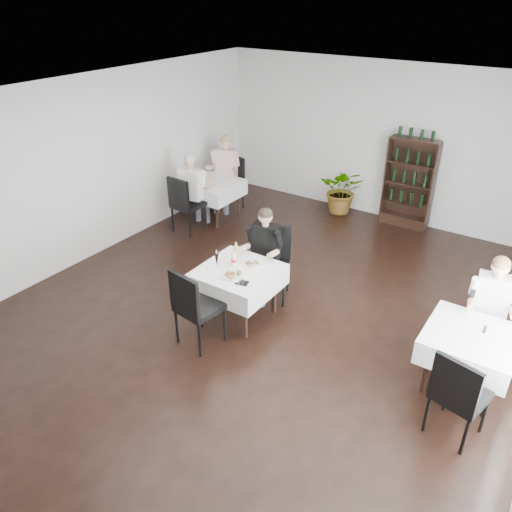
{
  "coord_description": "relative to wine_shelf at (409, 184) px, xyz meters",
  "views": [
    {
      "loc": [
        3.17,
        -4.74,
        4.21
      ],
      "look_at": [
        -0.14,
        0.2,
        0.94
      ],
      "focal_mm": 35.0,
      "sensor_mm": 36.0,
      "label": 1
    }
  ],
  "objects": [
    {
      "name": "pilsner_dark",
      "position": [
        -1.19,
        -4.41,
        0.03
      ],
      "size": [
        0.06,
        0.06,
        0.26
      ],
      "color": "black",
      "rests_on": "main_table"
    },
    {
      "name": "left_table",
      "position": [
        -3.3,
        -1.81,
        -0.23
      ],
      "size": [
        0.98,
        0.98,
        0.77
      ],
      "color": "black",
      "rests_on": "ground"
    },
    {
      "name": "room_shell",
      "position": [
        -0.6,
        -4.31,
        0.65
      ],
      "size": [
        9.0,
        9.0,
        9.0
      ],
      "color": "black",
      "rests_on": "ground"
    },
    {
      "name": "main_chair_near",
      "position": [
        -1.0,
        -5.15,
        -0.21
      ],
      "size": [
        0.57,
        0.58,
        1.11
      ],
      "color": "black",
      "rests_on": "ground"
    },
    {
      "name": "main_chair_far",
      "position": [
        -0.82,
        -3.56,
        -0.22
      ],
      "size": [
        0.65,
        0.66,
        1.1
      ],
      "color": "black",
      "rests_on": "ground"
    },
    {
      "name": "napkin_cutlery",
      "position": [
        -0.66,
        -4.57,
        -0.07
      ],
      "size": [
        0.19,
        0.18,
        0.02
      ],
      "color": "black",
      "rests_on": "main_table"
    },
    {
      "name": "left_chair_far",
      "position": [
        -3.35,
        -1.12,
        -0.23
      ],
      "size": [
        0.62,
        0.63,
        1.08
      ],
      "color": "black",
      "rests_on": "ground"
    },
    {
      "name": "left_chair_near",
      "position": [
        -3.32,
        -2.65,
        -0.21
      ],
      "size": [
        0.54,
        0.55,
        1.12
      ],
      "color": "black",
      "rests_on": "ground"
    },
    {
      "name": "coke_bottle",
      "position": [
        -1.01,
        -4.27,
        0.03
      ],
      "size": [
        0.07,
        0.07,
        0.27
      ],
      "color": "silver",
      "rests_on": "main_table"
    },
    {
      "name": "diner_main",
      "position": [
        -0.91,
        -3.67,
        -0.02
      ],
      "size": [
        0.58,
        0.6,
        1.42
      ],
      "color": "#46464E",
      "rests_on": "ground"
    },
    {
      "name": "diner_right_far",
      "position": [
        2.16,
        -3.36,
        -0.01
      ],
      "size": [
        0.58,
        0.61,
        1.44
      ],
      "color": "#46464E",
      "rests_on": "ground"
    },
    {
      "name": "plate_far",
      "position": [
        -0.81,
        -4.11,
        -0.06
      ],
      "size": [
        0.31,
        0.31,
        0.07
      ],
      "color": "white",
      "rests_on": "main_table"
    },
    {
      "name": "right_table",
      "position": [
        2.1,
        -4.01,
        -0.23
      ],
      "size": [
        0.98,
        0.98,
        0.77
      ],
      "color": "black",
      "rests_on": "ground"
    },
    {
      "name": "diner_left_far",
      "position": [
        -3.41,
        -1.28,
        0.05
      ],
      "size": [
        0.65,
        0.7,
        1.55
      ],
      "color": "#46464E",
      "rests_on": "ground"
    },
    {
      "name": "right_chair_far",
      "position": [
        2.16,
        -3.44,
        -0.29
      ],
      "size": [
        0.57,
        0.58,
        0.98
      ],
      "color": "black",
      "rests_on": "ground"
    },
    {
      "name": "pilsner_lager",
      "position": [
        -1.04,
        -4.16,
        0.05
      ],
      "size": [
        0.07,
        0.07,
        0.31
      ],
      "color": "gold",
      "rests_on": "main_table"
    },
    {
      "name": "pepper_mill",
      "position": [
        2.2,
        -3.92,
        -0.03
      ],
      "size": [
        0.04,
        0.04,
        0.09
      ],
      "primitive_type": "cylinder",
      "rotation": [
        0.0,
        0.0,
        -0.16
      ],
      "color": "black",
      "rests_on": "right_table"
    },
    {
      "name": "main_table",
      "position": [
        -0.9,
        -4.31,
        -0.23
      ],
      "size": [
        1.03,
        1.03,
        0.77
      ],
      "color": "black",
      "rests_on": "ground"
    },
    {
      "name": "right_chair_near",
      "position": [
        2.18,
        -4.85,
        -0.24
      ],
      "size": [
        0.59,
        0.59,
        1.07
      ],
      "color": "black",
      "rests_on": "ground"
    },
    {
      "name": "plate_near",
      "position": [
        -0.85,
        -4.5,
        -0.06
      ],
      "size": [
        0.32,
        0.32,
        0.09
      ],
      "color": "white",
      "rests_on": "main_table"
    },
    {
      "name": "wine_shelf",
      "position": [
        0.0,
        0.0,
        0.0
      ],
      "size": [
        0.9,
        0.28,
        1.75
      ],
      "color": "black",
      "rests_on": "ground"
    },
    {
      "name": "potted_tree",
      "position": [
        -1.29,
        -0.11,
        -0.36
      ],
      "size": [
        1.04,
        0.95,
        0.97
      ],
      "primitive_type": "imported",
      "rotation": [
        0.0,
        0.0,
        0.26
      ],
      "color": "#255D20",
      "rests_on": "ground"
    },
    {
      "name": "diner_left_near",
      "position": [
        -3.33,
        -2.37,
        0.02
      ],
      "size": [
        0.6,
        0.62,
        1.49
      ],
      "color": "#46464E",
      "rests_on": "ground"
    }
  ]
}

